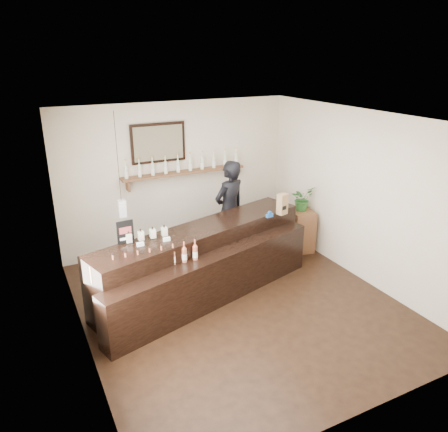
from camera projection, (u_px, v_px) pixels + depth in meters
The scene contains 10 objects.
ground at pixel (239, 303), 6.70m from camera, with size 5.00×5.00×0.00m, color black.
room_shell at pixel (240, 198), 6.10m from camera, with size 5.00×5.00×5.00m.
back_wall_decor at pixel (171, 160), 8.00m from camera, with size 2.66×0.96×1.69m.
counter at pixel (206, 264), 6.87m from camera, with size 3.83×2.02×1.23m.
promo_sign at pixel (125, 232), 6.18m from camera, with size 0.24×0.04×0.34m.
paper_bag at pixel (282, 204), 7.30m from camera, with size 0.19×0.16×0.35m.
tape_dispenser at pixel (270, 215), 7.20m from camera, with size 0.13×0.07×0.11m.
side_cabinet at pixel (300, 230), 8.41m from camera, with size 0.50×0.62×0.81m.
potted_plant at pixel (302, 199), 8.19m from camera, with size 0.41×0.36×0.46m, color #295F26.
shopkeeper at pixel (229, 204), 7.89m from camera, with size 0.76×0.50×2.08m, color black.
Camera 1 is at (-2.79, -5.08, 3.63)m, focal length 35.00 mm.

